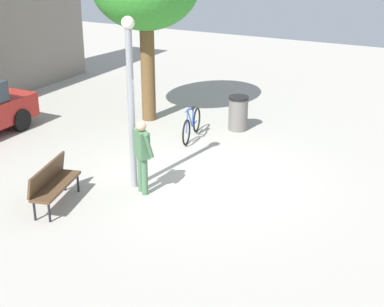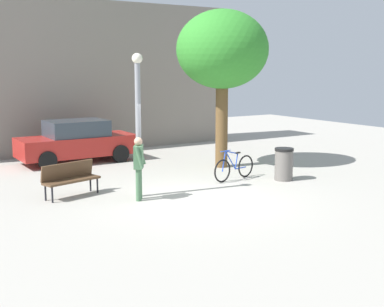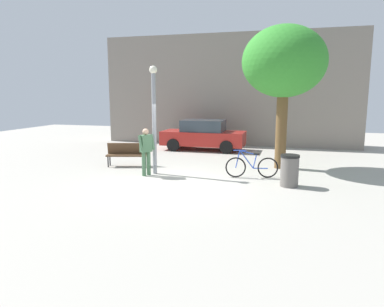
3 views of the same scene
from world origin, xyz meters
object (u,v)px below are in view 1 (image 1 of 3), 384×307
object	(u,v)px
lamppost	(131,93)
person_by_lamppost	(142,152)
bicycle_blue	(192,125)
park_bench	(52,181)
trash_bin	(238,113)

from	to	relation	value
lamppost	person_by_lamppost	world-z (taller)	lamppost
person_by_lamppost	bicycle_blue	xyz separation A→B (m)	(3.61, 0.68, -0.58)
park_bench	person_by_lamppost	bearing A→B (deg)	-44.28
person_by_lamppost	bicycle_blue	world-z (taller)	person_by_lamppost
park_bench	bicycle_blue	xyz separation A→B (m)	(5.01, -0.68, -0.16)
person_by_lamppost	park_bench	world-z (taller)	person_by_lamppost
lamppost	bicycle_blue	bearing A→B (deg)	5.31
lamppost	park_bench	bearing A→B (deg)	147.55
person_by_lamppost	bicycle_blue	distance (m)	3.72
person_by_lamppost	trash_bin	xyz separation A→B (m)	(4.88, -0.18, -0.46)
bicycle_blue	person_by_lamppost	bearing A→B (deg)	-169.40
park_bench	trash_bin	distance (m)	6.46
lamppost	park_bench	distance (m)	2.49
bicycle_blue	trash_bin	xyz separation A→B (m)	(1.27, -0.86, 0.12)
park_bench	bicycle_blue	distance (m)	5.05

